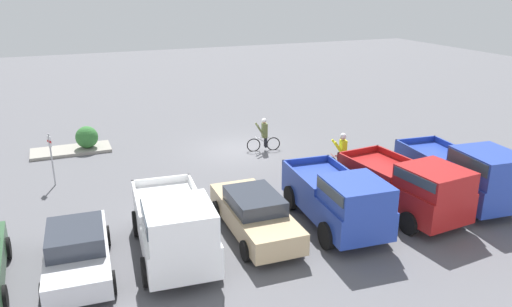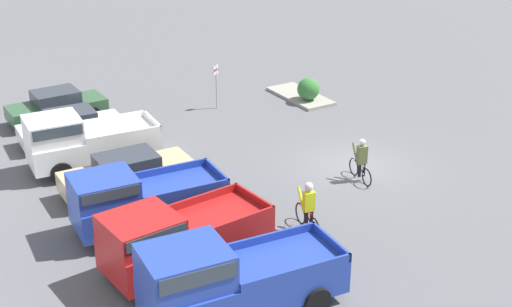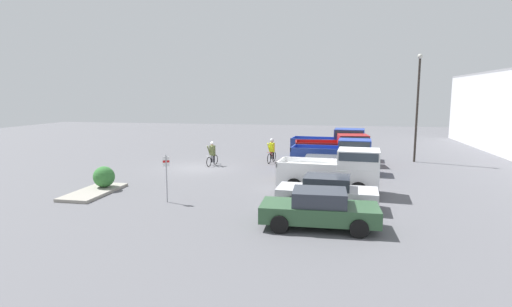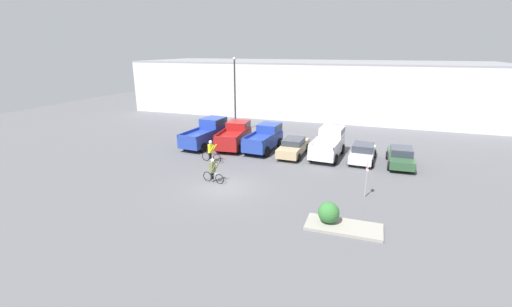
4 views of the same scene
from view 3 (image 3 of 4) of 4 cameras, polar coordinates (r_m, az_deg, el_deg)
name	(u,v)px [view 3 (image 3 of 4)]	position (r m, az deg, el deg)	size (l,w,h in m)	color
ground_plane	(200,168)	(27.44, -8.03, -2.01)	(80.00, 80.00, 0.00)	#56565B
pickup_truck_0	(334,143)	(31.48, 11.15, 1.43)	(2.59, 5.65, 2.34)	#233D9E
pickup_truck_1	(336,149)	(28.79, 11.42, 0.63)	(2.61, 5.20, 2.15)	maroon
pickup_truck_2	(337,155)	(25.95, 11.50, -0.19)	(2.46, 5.07, 2.14)	#233D9E
sedan_0	(324,168)	(23.29, 9.71, -2.08)	(2.00, 4.81, 1.44)	tan
pickup_truck_3	(337,170)	(20.42, 11.48, -2.37)	(2.53, 5.10, 2.25)	white
sedan_1	(327,192)	(17.81, 10.09, -5.41)	(2.10, 4.41, 1.41)	silver
sedan_2	(319,209)	(15.10, 9.02, -7.82)	(1.99, 4.36, 1.44)	#2D5133
cyclist_0	(212,154)	(28.13, -6.27, 0.00)	(1.68, 0.53, 1.70)	black
cyclist_1	(272,150)	(29.27, 2.27, 0.51)	(1.84, 0.53, 1.79)	black
fire_lane_sign	(166,173)	(18.71, -12.67, -2.79)	(0.16, 0.28, 2.23)	#9E9EA3
lamppost	(418,100)	(31.43, 22.09, 7.04)	(0.36, 0.36, 7.81)	#2D2823
curb_island	(94,192)	(21.72, -22.15, -5.11)	(3.77, 1.68, 0.15)	gray
shrub	(104,177)	(22.20, -20.89, -3.12)	(1.09, 1.09, 1.09)	#337033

